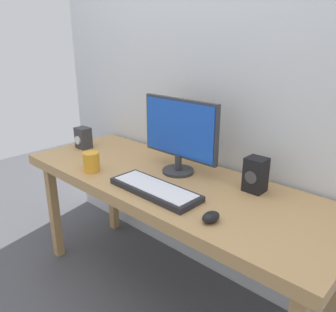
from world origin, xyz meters
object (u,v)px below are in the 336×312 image
Objects in this scene: mouse at (211,217)px; desk at (169,190)px; monitor at (180,133)px; audio_controller at (83,138)px; coffee_mug at (91,162)px; keyboard_primary at (155,189)px; speaker_right at (256,175)px.

desk is at bearing 159.28° from mouse.
monitor is (-0.02, 0.10, 0.28)m from desk.
audio_controller reaches higher than coffee_mug.
monitor is 0.34m from keyboard_primary.
monitor is 3.48× the size of audio_controller.
speaker_right reaches higher than desk.
monitor is 4.53× the size of coffee_mug.
keyboard_primary is 4.48× the size of coffee_mug.
monitor is at bearing 8.72° from audio_controller.
desk is 0.45m from speaker_right.
desk is 0.44m from coffee_mug.
mouse is 1.17m from audio_controller.
audio_controller is (-0.75, -0.01, 0.13)m from desk.
desk is 0.46m from mouse.
keyboard_primary is 0.35m from mouse.
keyboard_primary is 5.64× the size of mouse.
speaker_right is 0.85m from coffee_mug.
monitor reaches higher than speaker_right.
desk is at bearing 0.53° from audio_controller.
speaker_right is (-0.02, 0.37, 0.06)m from mouse.
mouse reaches higher than desk.
monitor is at bearing -171.18° from speaker_right.
desk is 13.06× the size of audio_controller.
audio_controller is at bearing -171.28° from monitor.
monitor is at bearing 102.47° from desk.
keyboard_primary is at bearing -69.39° from desk.
mouse is (0.41, -0.20, 0.09)m from desk.
desk is 3.79× the size of keyboard_primary.
audio_controller is (-0.81, 0.15, 0.05)m from keyboard_primary.
coffee_mug reaches higher than desk.
speaker_right is (0.33, 0.33, 0.07)m from keyboard_primary.
coffee_mug is at bearing -151.27° from desk.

